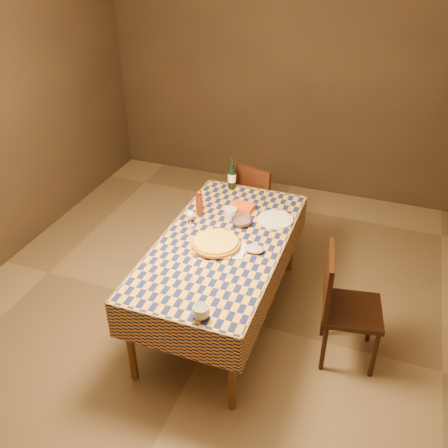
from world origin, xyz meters
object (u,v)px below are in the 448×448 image
Objects in this scene: dining_table at (222,250)px; bowl at (241,222)px; white_plate at (275,220)px; chair_far at (256,201)px; chair_right at (342,302)px; pizza at (216,243)px; wine_bottle at (232,177)px; cutting_board at (216,246)px.

bowl is at bearing 77.20° from dining_table.
chair_far is (-0.36, 0.67, -0.26)m from white_plate.
dining_table is 0.98m from chair_right.
chair_right reaches higher than bowl.
pizza is 0.61m from white_plate.
white_plate is 0.31× the size of chair_right.
wine_bottle is 0.32× the size of chair_right.
pizza is at bearing -122.30° from white_plate.
dining_table is at bearing -124.99° from white_plate.
wine_bottle reaches higher than chair_far.
white_plate is at bearing 33.10° from bowl.
pizza is 0.37m from bowl.
chair_far is (0.16, 0.26, -0.36)m from wine_bottle.
chair_far reaches higher than dining_table.
dining_table is 6.20× the size of wine_bottle.
bowl is at bearing -63.95° from wine_bottle.
chair_far is (-0.03, 1.19, -0.28)m from pizza.
chair_far is at bearing 58.65° from wine_bottle.
pizza is at bearing 0.00° from cutting_board.
dining_table is 1.98× the size of chair_right.
cutting_board reaches higher than dining_table.
chair_far is 1.56m from chair_right.
pizza reaches higher than white_plate.
dining_table is 11.41× the size of bowl.
white_plate is (0.33, 0.52, -0.00)m from cutting_board.
chair_right is (0.96, -0.08, -0.17)m from dining_table.
white_plate is at bearing 141.41° from chair_right.
cutting_board is at bearing -78.16° from wine_bottle.
wine_bottle is at bearing 101.84° from pizza.
wine_bottle reaches higher than white_plate.
bowl is at bearing -146.90° from white_plate.
wine_bottle is 0.32× the size of chair_far.
chair_right reaches higher than cutting_board.
wine_bottle is (-0.28, 0.57, 0.09)m from bowl.
bowl is (0.08, 0.36, -0.01)m from pizza.
chair_far reaches higher than white_plate.
wine_bottle is (-0.19, 0.92, 0.08)m from pizza.
bowl is at bearing 157.94° from chair_right.
chair_far is at bearing 92.71° from dining_table.
cutting_board is at bearing -103.13° from bowl.
pizza is (-0.02, -0.08, 0.11)m from dining_table.
cutting_board is (-0.02, -0.08, 0.09)m from dining_table.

